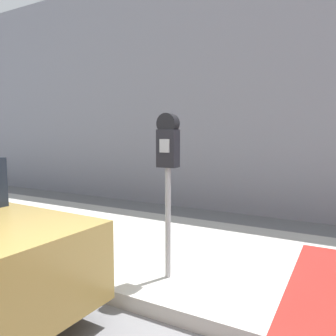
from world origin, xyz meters
TOP-DOWN VIEW (x-y plane):
  - sidewalk at (0.00, 2.20)m, footprint 24.00×2.80m
  - building_facade at (0.00, 5.06)m, footprint 24.00×0.30m
  - parking_meter at (-0.51, 1.33)m, footprint 0.21×0.14m

SIDE VIEW (x-z plane):
  - sidewalk at x=0.00m, z-range 0.00..0.15m
  - parking_meter at x=-0.51m, z-range 0.54..2.22m
  - building_facade at x=0.00m, z-range 0.00..5.20m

